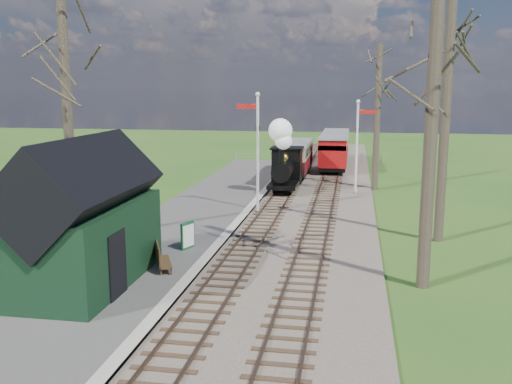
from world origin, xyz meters
TOP-DOWN VIEW (x-y plane):
  - ground at (0.00, 0.00)m, footprint 140.00×140.00m
  - distant_hills at (1.40, 64.38)m, footprint 114.40×48.00m
  - ballast_bed at (1.30, 22.00)m, footprint 8.00×60.00m
  - track_near at (0.00, 22.00)m, footprint 1.60×60.00m
  - track_far at (2.60, 22.00)m, footprint 1.60×60.00m
  - platform at (-3.50, 14.00)m, footprint 5.00×44.00m
  - coping_strip at (-1.20, 14.00)m, footprint 0.40×44.00m
  - station_shed at (-4.30, 4.00)m, footprint 3.25×6.30m
  - semaphore_near at (-0.77, 16.00)m, footprint 1.22×0.24m
  - semaphore_far at (4.37, 22.00)m, footprint 1.22×0.24m
  - bare_trees at (1.33, 10.10)m, footprint 15.51×22.39m
  - fence_line at (0.30, 36.00)m, footprint 12.60×0.08m
  - locomotive at (-0.01, 21.74)m, footprint 1.79×4.18m
  - coach at (0.00, 27.80)m, footprint 2.09×7.16m
  - red_carriage_a at (2.60, 30.95)m, footprint 2.13×5.27m
  - red_carriage_b at (2.60, 36.45)m, footprint 2.13×5.27m
  - sign_board at (-2.19, 8.35)m, footprint 0.37×0.70m
  - bench at (-2.38, 5.73)m, footprint 1.01×1.56m
  - person at (-2.97, 6.23)m, footprint 0.33×0.48m

SIDE VIEW (x-z plane):
  - distant_hills at x=1.40m, z-range -27.22..-5.20m
  - ground at x=0.00m, z-range 0.00..0.00m
  - ballast_bed at x=1.30m, z-range 0.00..0.10m
  - track_near at x=0.00m, z-range 0.02..0.17m
  - track_far at x=2.60m, z-range 0.02..0.17m
  - platform at x=-3.50m, z-range 0.00..0.20m
  - coping_strip at x=-1.20m, z-range 0.00..0.21m
  - fence_line at x=0.30m, z-range 0.05..1.05m
  - bench at x=-2.38m, z-range 0.17..1.04m
  - sign_board at x=-2.19m, z-range 0.20..1.27m
  - person at x=-2.97m, z-range 0.20..1.47m
  - coach at x=0.00m, z-range 0.41..2.61m
  - red_carriage_a at x=2.60m, z-range 0.42..2.66m
  - red_carriage_b at x=2.60m, z-range 0.42..2.66m
  - locomotive at x=-0.01m, z-range -0.17..4.30m
  - station_shed at x=-4.30m, z-range -0.12..4.66m
  - semaphore_far at x=4.37m, z-range 0.49..6.21m
  - semaphore_near at x=-0.77m, z-range 0.51..6.73m
  - bare_trees at x=1.33m, z-range -0.79..11.21m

